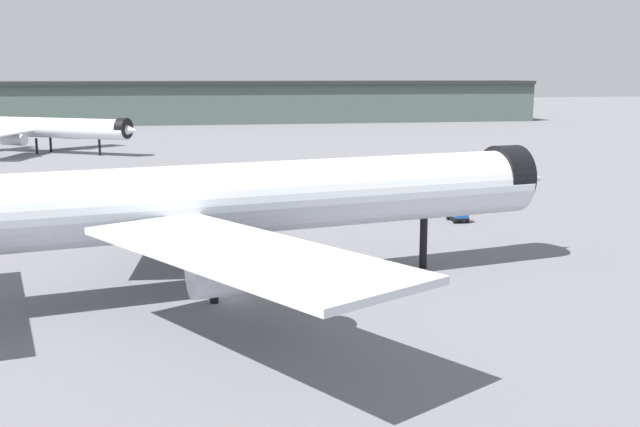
# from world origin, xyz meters

# --- Properties ---
(ground) EXTENTS (900.00, 900.00, 0.00)m
(ground) POSITION_xyz_m (0.00, 0.00, 0.00)
(ground) COLOR slate
(airliner_near_gate) EXTENTS (62.75, 56.91, 16.90)m
(airliner_near_gate) POSITION_xyz_m (0.47, 2.39, 7.44)
(airliner_near_gate) COLOR silver
(airliner_near_gate) RESTS_ON ground
(airliner_far_taxiway) EXTENTS (39.96, 35.49, 12.78)m
(airliner_far_taxiway) POSITION_xyz_m (-19.49, 122.68, 5.63)
(airliner_far_taxiway) COLOR silver
(airliner_far_taxiway) RESTS_ON ground
(terminal_building) EXTENTS (244.17, 51.15, 28.37)m
(terminal_building) POSITION_xyz_m (25.65, 221.33, 7.66)
(terminal_building) COLOR #475651
(terminal_building) RESTS_ON ground
(baggage_tug_wing) EXTENTS (2.15, 3.34, 1.85)m
(baggage_tug_wing) POSITION_xyz_m (31.75, 24.23, 0.97)
(baggage_tug_wing) COLOR black
(baggage_tug_wing) RESTS_ON ground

